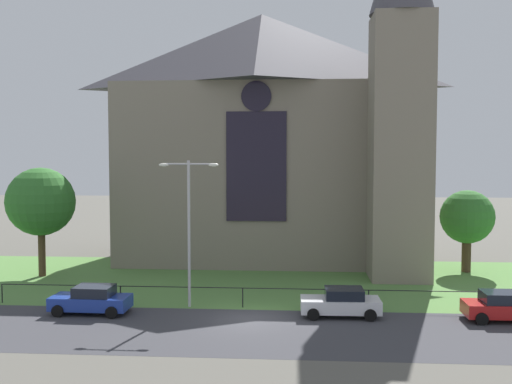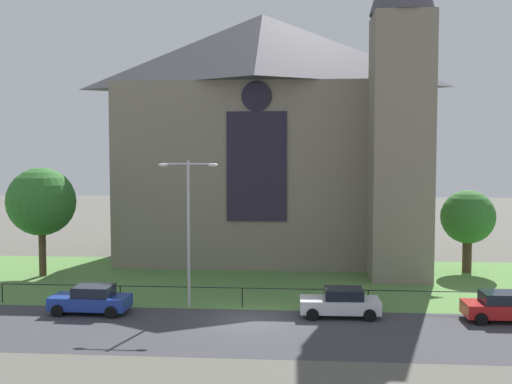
{
  "view_description": "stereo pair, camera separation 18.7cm",
  "coord_description": "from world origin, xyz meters",
  "px_view_note": "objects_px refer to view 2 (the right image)",
  "views": [
    {
      "loc": [
        2.61,
        -30.89,
        8.67
      ],
      "look_at": [
        -0.23,
        8.0,
        6.17
      ],
      "focal_mm": 42.43,
      "sensor_mm": 36.0,
      "label": 1
    },
    {
      "loc": [
        2.8,
        -30.88,
        8.67
      ],
      "look_at": [
        -0.23,
        8.0,
        6.17
      ],
      "focal_mm": 42.43,
      "sensor_mm": 36.0,
      "label": 2
    }
  ],
  "objects_px": {
    "tree_right_far": "(468,218)",
    "parked_car_red": "(504,307)",
    "tree_left_far": "(41,202)",
    "church_building": "(271,134)",
    "parked_car_blue": "(91,300)",
    "parked_car_white": "(341,303)",
    "streetlamp_near": "(188,214)"
  },
  "relations": [
    {
      "from": "tree_right_far",
      "to": "parked_car_red",
      "type": "xyz_separation_m",
      "value": [
        -1.56,
        -13.12,
        -3.25
      ]
    },
    {
      "from": "tree_right_far",
      "to": "parked_car_red",
      "type": "relative_size",
      "value": 1.42
    },
    {
      "from": "tree_left_far",
      "to": "parked_car_red",
      "type": "bearing_deg",
      "value": -18.03
    },
    {
      "from": "church_building",
      "to": "parked_car_blue",
      "type": "relative_size",
      "value": 6.12
    },
    {
      "from": "tree_left_far",
      "to": "parked_car_blue",
      "type": "xyz_separation_m",
      "value": [
        6.91,
        -9.48,
        -4.51
      ]
    },
    {
      "from": "tree_left_far",
      "to": "parked_car_white",
      "type": "bearing_deg",
      "value": -24.07
    },
    {
      "from": "tree_right_far",
      "to": "tree_left_far",
      "type": "distance_m",
      "value": 30.57
    },
    {
      "from": "tree_left_far",
      "to": "church_building",
      "type": "bearing_deg",
      "value": 28.07
    },
    {
      "from": "parked_car_blue",
      "to": "parked_car_white",
      "type": "bearing_deg",
      "value": -176.67
    },
    {
      "from": "parked_car_red",
      "to": "tree_left_far",
      "type": "bearing_deg",
      "value": 161.61
    },
    {
      "from": "parked_car_white",
      "to": "parked_car_red",
      "type": "xyz_separation_m",
      "value": [
        8.39,
        -0.26,
        0.0
      ]
    },
    {
      "from": "tree_right_far",
      "to": "tree_left_far",
      "type": "xyz_separation_m",
      "value": [
        -30.31,
        -3.77,
        1.26
      ]
    },
    {
      "from": "tree_right_far",
      "to": "parked_car_white",
      "type": "bearing_deg",
      "value": -127.72
    },
    {
      "from": "parked_car_red",
      "to": "streetlamp_near",
      "type": "bearing_deg",
      "value": 174.09
    },
    {
      "from": "church_building",
      "to": "streetlamp_near",
      "type": "xyz_separation_m",
      "value": [
        -3.79,
        -16.11,
        -5.01
      ]
    },
    {
      "from": "parked_car_white",
      "to": "parked_car_red",
      "type": "height_order",
      "value": "same"
    },
    {
      "from": "parked_car_white",
      "to": "streetlamp_near",
      "type": "bearing_deg",
      "value": -10.66
    },
    {
      "from": "tree_left_far",
      "to": "parked_car_red",
      "type": "height_order",
      "value": "tree_left_far"
    },
    {
      "from": "streetlamp_near",
      "to": "parked_car_white",
      "type": "distance_m",
      "value": 9.65
    },
    {
      "from": "church_building",
      "to": "parked_car_white",
      "type": "relative_size",
      "value": 6.13
    },
    {
      "from": "church_building",
      "to": "tree_right_far",
      "type": "distance_m",
      "value": 16.53
    },
    {
      "from": "streetlamp_near",
      "to": "parked_car_white",
      "type": "height_order",
      "value": "streetlamp_near"
    },
    {
      "from": "parked_car_blue",
      "to": "parked_car_red",
      "type": "height_order",
      "value": "same"
    },
    {
      "from": "tree_left_far",
      "to": "parked_car_red",
      "type": "relative_size",
      "value": 1.82
    },
    {
      "from": "tree_left_far",
      "to": "streetlamp_near",
      "type": "distance_m",
      "value": 14.22
    },
    {
      "from": "tree_left_far",
      "to": "streetlamp_near",
      "type": "relative_size",
      "value": 0.93
    },
    {
      "from": "church_building",
      "to": "parked_car_white",
      "type": "xyz_separation_m",
      "value": [
        4.63,
        -17.49,
        -9.53
      ]
    },
    {
      "from": "parked_car_white",
      "to": "parked_car_blue",
      "type": "bearing_deg",
      "value": 0.26
    },
    {
      "from": "tree_right_far",
      "to": "parked_car_white",
      "type": "height_order",
      "value": "tree_right_far"
    },
    {
      "from": "tree_left_far",
      "to": "parked_car_blue",
      "type": "distance_m",
      "value": 12.57
    },
    {
      "from": "tree_right_far",
      "to": "parked_car_white",
      "type": "xyz_separation_m",
      "value": [
        -9.95,
        -12.86,
        -3.25
      ]
    },
    {
      "from": "tree_right_far",
      "to": "parked_car_red",
      "type": "distance_m",
      "value": 13.61
    }
  ]
}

